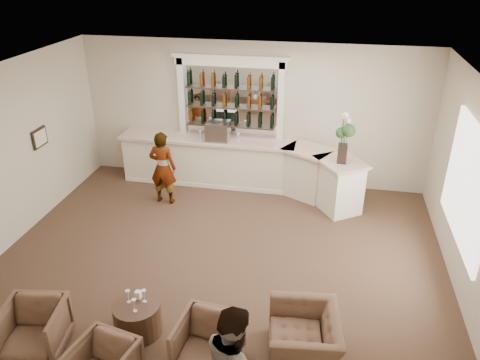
% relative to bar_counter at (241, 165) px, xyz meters
% --- Properties ---
extents(ground, '(8.00, 8.00, 0.00)m').
position_rel_bar_counter_xyz_m(ground, '(0.16, -3.00, -0.57)').
color(ground, brown).
rests_on(ground, ground).
extents(room_shell, '(8.04, 7.02, 3.32)m').
position_rel_bar_counter_xyz_m(room_shell, '(0.33, -2.29, 1.77)').
color(room_shell, beige).
rests_on(room_shell, ground).
extents(bar_counter, '(5.72, 1.80, 1.14)m').
position_rel_bar_counter_xyz_m(bar_counter, '(0.00, 0.00, 0.00)').
color(bar_counter, white).
rests_on(bar_counter, ground).
extents(back_bar_alcove, '(2.64, 0.25, 3.00)m').
position_rel_bar_counter_xyz_m(back_bar_alcove, '(-0.34, 0.41, 1.46)').
color(back_bar_alcove, white).
rests_on(back_bar_alcove, ground).
extents(cocktail_table, '(0.69, 0.69, 0.50)m').
position_rel_bar_counter_xyz_m(cocktail_table, '(-0.60, -4.86, -0.32)').
color(cocktail_table, '#45291D').
rests_on(cocktail_table, ground).
extents(sommelier, '(0.62, 0.43, 1.64)m').
position_rel_bar_counter_xyz_m(sommelier, '(-1.54, -1.00, 0.25)').
color(sommelier, gray).
rests_on(sommelier, ground).
extents(armchair_left, '(0.92, 0.94, 0.75)m').
position_rel_bar_counter_xyz_m(armchair_left, '(-1.85, -5.47, -0.20)').
color(armchair_left, brown).
rests_on(armchair_left, ground).
extents(armchair_right, '(0.88, 0.90, 0.75)m').
position_rel_bar_counter_xyz_m(armchair_right, '(0.57, -5.27, -0.20)').
color(armchair_right, brown).
rests_on(armchair_right, ground).
extents(armchair_far, '(1.07, 1.18, 0.70)m').
position_rel_bar_counter_xyz_m(armchair_far, '(1.80, -4.88, -0.22)').
color(armchair_far, brown).
rests_on(armchair_far, ground).
extents(espresso_machine, '(0.51, 0.43, 0.45)m').
position_rel_bar_counter_xyz_m(espresso_machine, '(-0.54, 0.01, 0.79)').
color(espresso_machine, '#BAB9BE').
rests_on(espresso_machine, bar_counter).
extents(flower_vase, '(0.28, 0.28, 1.07)m').
position_rel_bar_counter_xyz_m(flower_vase, '(2.22, -0.69, 1.17)').
color(flower_vase, black).
rests_on(flower_vase, bar_counter).
extents(wine_glass_bar_left, '(0.07, 0.07, 0.21)m').
position_rel_bar_counter_xyz_m(wine_glass_bar_left, '(-0.08, 0.04, 0.67)').
color(wine_glass_bar_left, white).
rests_on(wine_glass_bar_left, bar_counter).
extents(wine_glass_bar_right, '(0.07, 0.07, 0.21)m').
position_rel_bar_counter_xyz_m(wine_glass_bar_right, '(-0.96, 0.00, 0.67)').
color(wine_glass_bar_right, white).
rests_on(wine_glass_bar_right, bar_counter).
extents(wine_glass_tbl_a, '(0.07, 0.07, 0.21)m').
position_rel_bar_counter_xyz_m(wine_glass_tbl_a, '(-0.72, -4.83, 0.03)').
color(wine_glass_tbl_a, white).
rests_on(wine_glass_tbl_a, cocktail_table).
extents(wine_glass_tbl_b, '(0.07, 0.07, 0.21)m').
position_rel_bar_counter_xyz_m(wine_glass_tbl_b, '(-0.50, -4.78, 0.03)').
color(wine_glass_tbl_b, white).
rests_on(wine_glass_tbl_b, cocktail_table).
extents(wine_glass_tbl_c, '(0.07, 0.07, 0.21)m').
position_rel_bar_counter_xyz_m(wine_glass_tbl_c, '(-0.56, -4.99, 0.03)').
color(wine_glass_tbl_c, white).
rests_on(wine_glass_tbl_c, cocktail_table).
extents(napkin_holder, '(0.08, 0.08, 0.12)m').
position_rel_bar_counter_xyz_m(napkin_holder, '(-0.62, -4.72, -0.01)').
color(napkin_holder, white).
rests_on(napkin_holder, cocktail_table).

